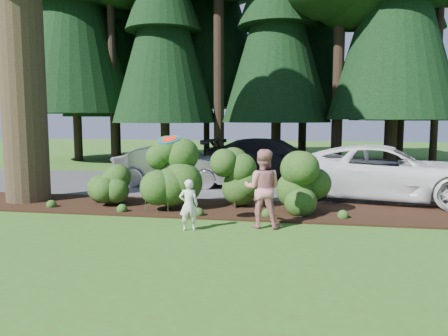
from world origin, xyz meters
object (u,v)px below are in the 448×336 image
Objects in this scene: car_silver_wagon at (176,165)px; car_white_suv at (385,173)px; child at (189,205)px; adult at (263,189)px; frisbee at (169,139)px; car_dark_suv at (272,159)px.

car_white_suv is (6.94, -1.65, 0.09)m from car_silver_wagon.
child is 1.69m from adult.
car_white_suv is 7.02m from frisbee.
car_silver_wagon is 4.04m from car_dark_suv.
child is at bearing 8.82° from frisbee.
adult reaches higher than car_white_suv.
frisbee is at bearing 140.69° from car_white_suv.
car_silver_wagon is at bearing 86.94° from car_white_suv.
child is 2.20× the size of frisbee.
adult is 2.34m from frisbee.
frisbee is (-1.96, -0.62, 1.11)m from adult.
child is at bearing 142.53° from car_white_suv.
adult reaches higher than car_dark_suv.
child is (-4.88, -4.43, -0.28)m from car_white_suv.
car_white_suv is 6.59m from child.
adult is at bearing -145.87° from car_silver_wagon.
child is at bearing -175.17° from car_dark_suv.
frisbee is (1.66, -6.14, 1.24)m from car_silver_wagon.
adult is 3.43× the size of frisbee.
car_dark_suv is (3.34, 2.27, 0.08)m from car_silver_wagon.
car_white_suv is at bearing -123.90° from car_dark_suv.
car_white_suv is at bearing -151.99° from child.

